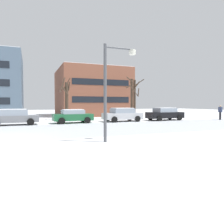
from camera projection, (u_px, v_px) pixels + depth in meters
ground_plane at (7, 139)px, 11.97m from camera, size 120.00×120.00×0.00m
road_surface at (11, 132)px, 15.12m from camera, size 80.00×8.74×0.00m
street_lamp at (112, 82)px, 11.18m from camera, size 1.80×0.36×5.02m
parked_car_gray at (14, 117)px, 19.95m from camera, size 4.38×2.09×1.49m
parked_car_green at (73, 116)px, 22.12m from camera, size 4.01×2.11×1.40m
parked_car_silver at (122, 115)px, 24.03m from camera, size 4.33×2.26×1.52m
parked_car_black at (165, 114)px, 25.88m from camera, size 4.46×2.16×1.51m
pedestrian_crossing at (220, 111)px, 26.52m from camera, size 0.48×0.41×1.79m
tree_far_right at (135, 97)px, 29.32m from camera, size 2.35×2.09×5.36m
tree_far_left at (66, 99)px, 25.82m from camera, size 1.36×1.43×5.17m
tree_far_mid at (132, 98)px, 27.59m from camera, size 1.56×1.53×5.43m
building_far_right at (91, 93)px, 37.54m from camera, size 11.04×11.81×7.85m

